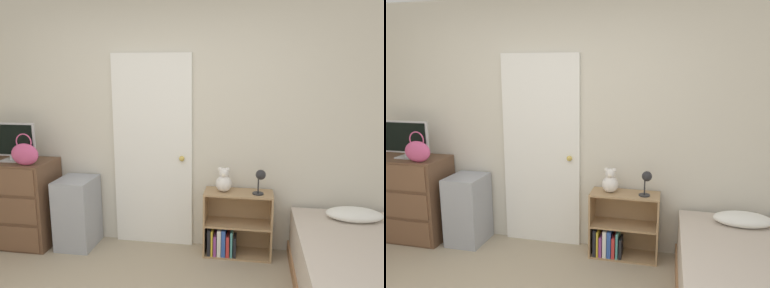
% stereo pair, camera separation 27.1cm
% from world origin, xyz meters
% --- Properties ---
extents(wall_back, '(10.00, 0.06, 2.55)m').
position_xyz_m(wall_back, '(0.00, 2.02, 1.27)').
color(wall_back, beige).
rests_on(wall_back, ground_plane).
extents(door_closed, '(0.83, 0.09, 2.00)m').
position_xyz_m(door_closed, '(-0.17, 1.97, 1.00)').
color(door_closed, white).
rests_on(door_closed, ground_plane).
extents(dresser, '(0.86, 0.49, 0.91)m').
position_xyz_m(dresser, '(-1.63, 1.73, 0.45)').
color(dresser, brown).
rests_on(dresser, ground_plane).
extents(tv, '(0.55, 0.16, 0.40)m').
position_xyz_m(tv, '(-1.62, 1.72, 1.12)').
color(tv, '#B7B7BC').
rests_on(tv, dresser).
extents(handbag, '(0.29, 0.10, 0.32)m').
position_xyz_m(handbag, '(-1.37, 1.58, 1.02)').
color(handbag, '#C64C7F').
rests_on(handbag, dresser).
extents(storage_bin, '(0.36, 0.42, 0.73)m').
position_xyz_m(storage_bin, '(-0.94, 1.76, 0.37)').
color(storage_bin, '#999EA8').
rests_on(storage_bin, ground_plane).
extents(bookshelf, '(0.67, 0.29, 0.66)m').
position_xyz_m(bookshelf, '(0.67, 1.83, 0.26)').
color(bookshelf, tan).
rests_on(bookshelf, ground_plane).
extents(teddy_bear, '(0.16, 0.16, 0.25)m').
position_xyz_m(teddy_bear, '(0.58, 1.83, 0.76)').
color(teddy_bear, silver).
rests_on(teddy_bear, bookshelf).
extents(desk_lamp, '(0.12, 0.12, 0.25)m').
position_xyz_m(desk_lamp, '(0.93, 1.79, 0.83)').
color(desk_lamp, '#262628').
rests_on(desk_lamp, bookshelf).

